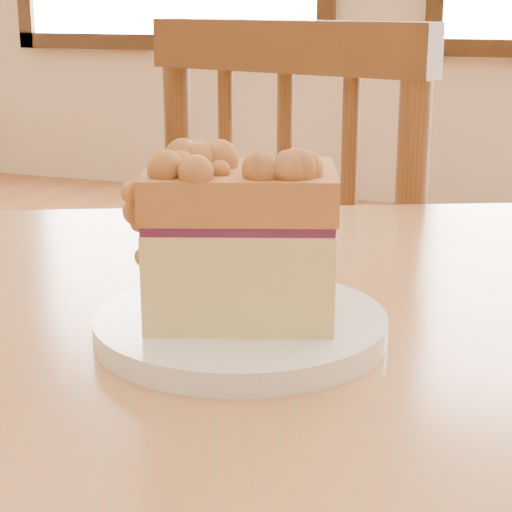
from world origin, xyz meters
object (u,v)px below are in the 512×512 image
at_px(cafe_table_main, 264,487).
at_px(plate, 241,326).
at_px(cake_slice, 239,233).
at_px(cafe_chair_main, 340,341).

bearing_deg(cafe_table_main, plate, 107.67).
xyz_separation_m(cafe_table_main, cake_slice, (-0.03, 0.03, 0.16)).
bearing_deg(cafe_table_main, cake_slice, 108.61).
relative_size(cafe_table_main, plate, 7.78).
bearing_deg(cafe_chair_main, cake_slice, 113.86).
distance_m(cafe_table_main, cafe_chair_main, 0.74).
bearing_deg(cake_slice, cafe_chair_main, 79.57).
xyz_separation_m(cafe_chair_main, cake_slice, (0.10, -0.67, 0.34)).
xyz_separation_m(cafe_chair_main, plate, (0.10, -0.67, 0.27)).
bearing_deg(plate, cake_slice, -129.40).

